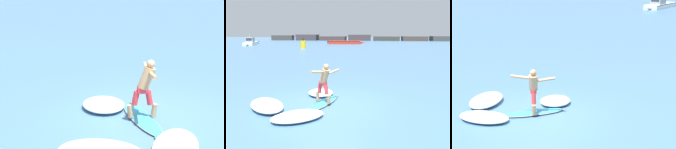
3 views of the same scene
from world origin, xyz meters
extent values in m
plane|color=teal|center=(0.00, 0.00, 0.00)|extent=(200.00, 200.00, 0.00)
ellipsoid|color=#399AC3|center=(-0.21, 0.04, 0.04)|extent=(1.21, 2.19, 0.09)
ellipsoid|color=#399AC3|center=(-0.55, -0.98, 0.04)|extent=(0.39, 0.38, 0.07)
ellipsoid|color=#DB5B2D|center=(-0.21, 0.04, 0.04)|extent=(1.22, 2.20, 0.04)
cone|color=black|center=(0.07, 0.87, -0.06)|extent=(0.06, 0.06, 0.14)
cone|color=black|center=(-0.12, 0.77, -0.06)|extent=(0.06, 0.06, 0.14)
cone|color=black|center=(0.17, 0.68, -0.06)|extent=(0.06, 0.06, 0.14)
cylinder|color=tan|center=(0.06, -0.13, 0.26)|extent=(0.21, 0.20, 0.36)
cylinder|color=red|center=(-0.06, -0.05, 0.62)|extent=(0.26, 0.24, 0.39)
cylinder|color=tan|center=(-0.47, 0.22, 0.26)|extent=(0.21, 0.20, 0.36)
cylinder|color=red|center=(-0.35, 0.14, 0.62)|extent=(0.26, 0.24, 0.39)
cube|color=red|center=(-0.21, 0.04, 0.85)|extent=(0.33, 0.31, 0.16)
cylinder|color=tan|center=(-0.13, -0.01, 1.15)|extent=(0.53, 0.48, 0.62)
sphere|color=tan|center=(-0.05, -0.06, 1.52)|extent=(0.20, 0.20, 0.20)
cylinder|color=tan|center=(0.16, 0.32, 1.26)|extent=(0.42, 0.55, 0.19)
cylinder|color=tan|center=(-0.31, -0.41, 1.37)|extent=(0.40, 0.55, 0.19)
ellipsoid|color=white|center=(-0.71, -1.58, 0.11)|extent=(1.99, 1.78, 0.23)
ellipsoid|color=white|center=(-0.56, 1.21, 0.12)|extent=(1.45, 1.51, 0.25)
camera|label=1|loc=(-6.30, -6.34, 4.32)|focal=60.00mm
camera|label=2|loc=(1.50, -8.02, 2.81)|focal=35.00mm
camera|label=3|loc=(9.94, -6.51, 4.67)|focal=60.00mm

